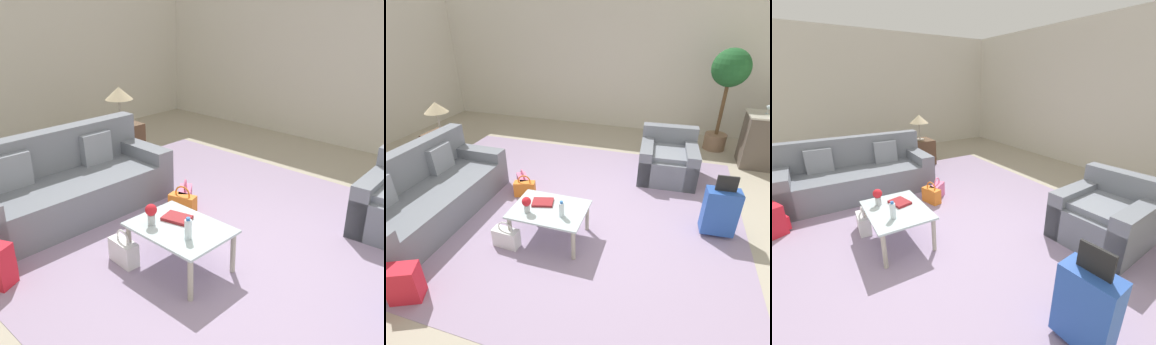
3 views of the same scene
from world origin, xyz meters
The scene contains 18 objects.
ground_plane centered at (0.00, 0.00, 0.00)m, with size 12.00×12.00×0.00m, color #A89E89.
wall_back centered at (0.00, 4.06, 1.55)m, with size 10.24×0.12×3.10m, color beige.
area_rug centered at (-0.60, 0.20, 0.00)m, with size 5.20×4.40×0.01m, color #9984A3.
couch centered at (-2.20, -0.60, 0.31)m, with size 0.97×2.39×0.95m.
armchair centered at (0.90, 1.67, 0.29)m, with size 0.98×1.01×0.81m.
coffee_table centered at (-0.40, -0.50, 0.38)m, with size 0.90×0.66×0.44m.
water_bottle centered at (-0.20, -0.60, 0.53)m, with size 0.06×0.06×0.20m.
coffee_table_book centered at (-0.52, -0.42, 0.45)m, with size 0.25×0.19×0.03m, color maroon.
flower_vase centered at (-0.62, -0.65, 0.56)m, with size 0.11×0.11×0.21m.
side_table centered at (-3.20, 1.00, 0.29)m, with size 0.54×0.54×0.57m, color #513823.
table_lamp centered at (-3.20, 1.00, 1.04)m, with size 0.42×0.42×0.57m.
wine_glass_leftmost centered at (2.45, 2.63, 1.09)m, with size 0.08×0.08×0.15m.
suitcase_blue centered at (1.60, 0.20, 0.36)m, with size 0.41×0.25×0.85m.
handbag_orange centered at (-1.16, 0.30, 0.13)m, with size 0.35×0.22×0.36m.
handbag_white centered at (-0.85, -0.82, 0.13)m, with size 0.33×0.16×0.36m.
handbag_pink centered at (-1.27, 0.45, 0.13)m, with size 0.31×0.34×0.36m.
backpack_red centered at (-1.40, -1.79, 0.19)m, with size 0.36×0.33×0.40m.
potted_ficus centered at (1.80, 3.20, 1.41)m, with size 0.70×0.70×1.99m.
Camera 2 is at (0.85, -3.26, 2.52)m, focal length 28.00 mm.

